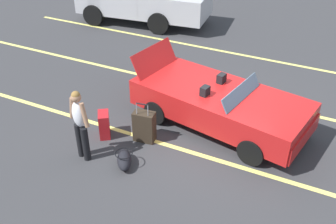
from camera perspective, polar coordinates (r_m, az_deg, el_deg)
The scene contains 9 objects.
ground_plane at distance 9.53m, azimuth 7.37°, elevation -1.83°, with size 80.00×80.00×0.00m, color #333335.
lot_line_near at distance 8.57m, azimuth 4.48°, elevation -6.26°, with size 18.00×0.12×0.01m, color #EAE066.
lot_line_mid at distance 10.69m, azimuth 9.95°, elevation 2.15°, with size 18.00×0.12×0.01m, color #EAE066.
lot_line_far at distance 13.02m, azimuth 13.56°, elevation 7.66°, with size 18.00×0.12×0.01m, color #EAE066.
convertible_car at distance 9.13m, azimuth 8.70°, elevation 0.79°, with size 4.42×2.49×1.51m.
suitcase_large_black at distance 8.76m, azimuth -3.50°, elevation -2.14°, with size 0.51×0.35×1.03m.
suitcase_medium_bright at distance 9.03m, azimuth -9.39°, elevation -1.86°, with size 0.42×0.47×0.62m.
duffel_bag at distance 8.21m, azimuth -6.47°, elevation -7.00°, with size 0.59×0.70×0.34m.
traveler_person at distance 8.12m, azimuth -12.90°, elevation -1.43°, with size 0.60×0.30×1.65m.
Camera 1 is at (2.28, -7.48, 5.45)m, focal length 41.32 mm.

